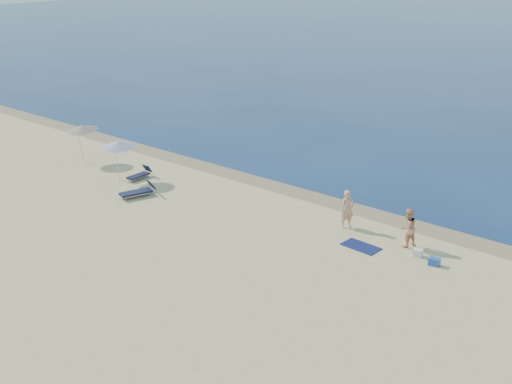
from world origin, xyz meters
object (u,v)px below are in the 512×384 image
(person_right, at_px, (408,228))
(blue_cooler, at_px, (434,262))
(person_left, at_px, (347,209))
(umbrella_near, at_px, (119,144))

(person_right, xyz_separation_m, blue_cooler, (1.71, -0.89, -0.71))
(person_left, xyz_separation_m, person_right, (3.04, -0.05, -0.04))
(person_left, relative_size, blue_cooler, 4.02)
(person_left, distance_m, blue_cooler, 4.90)
(person_left, distance_m, umbrella_near, 13.38)
(person_left, xyz_separation_m, blue_cooler, (4.75, -0.95, -0.74))
(person_right, xyz_separation_m, umbrella_near, (-16.15, -2.37, 1.20))
(blue_cooler, bearing_deg, person_left, 159.42)
(person_left, bearing_deg, blue_cooler, -69.42)
(person_left, height_order, umbrella_near, umbrella_near)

